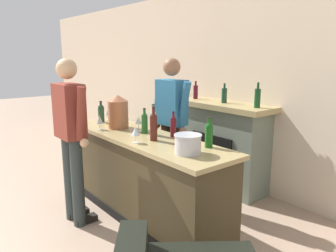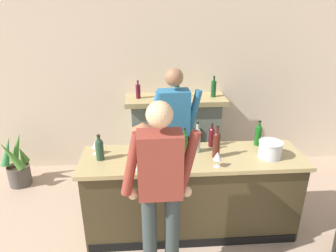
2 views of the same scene
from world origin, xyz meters
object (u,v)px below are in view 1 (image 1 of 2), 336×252
(wine_glass_by_dispenser, at_px, (108,112))
(copper_dispenser, at_px, (118,111))
(person_bartender, at_px, (171,124))
(wine_glass_mid_counter, at_px, (139,121))
(potted_plant_corner, at_px, (121,137))
(person_customer, at_px, (71,135))
(wine_bottle_chardonnay_pale, at_px, (173,126))
(wine_glass_front_left, at_px, (99,120))
(wine_bottle_riesling_slim, at_px, (101,112))
(wine_bottle_merlot_tall, at_px, (153,122))
(wine_bottle_cabernet_heavy, at_px, (209,134))
(wine_glass_front_right, at_px, (135,132))
(fireplace_stone, at_px, (222,145))
(wine_bottle_rose_blush, at_px, (154,126))
(ice_bucket_steel, at_px, (188,144))
(wine_bottle_burgundy_dark, at_px, (145,122))

(wine_glass_by_dispenser, bearing_deg, copper_dispenser, -14.98)
(person_bartender, bearing_deg, wine_glass_mid_counter, -96.07)
(potted_plant_corner, distance_m, person_customer, 2.71)
(wine_bottle_chardonnay_pale, xyz_separation_m, wine_glass_front_left, (-0.80, -0.45, -0.01))
(potted_plant_corner, xyz_separation_m, wine_bottle_riesling_slim, (1.37, -1.09, 0.76))
(wine_bottle_merlot_tall, xyz_separation_m, wine_glass_mid_counter, (-0.26, -0.02, -0.03))
(wine_bottle_cabernet_heavy, relative_size, wine_glass_front_right, 1.80)
(person_customer, bearing_deg, wine_glass_mid_counter, 77.02)
(fireplace_stone, xyz_separation_m, wine_bottle_rose_blush, (0.29, -1.39, 0.50))
(potted_plant_corner, bearing_deg, wine_bottle_riesling_slim, -38.39)
(wine_bottle_riesling_slim, bearing_deg, wine_glass_front_left, -29.98)
(ice_bucket_steel, bearing_deg, wine_bottle_riesling_slim, 177.71)
(fireplace_stone, height_order, wine_bottle_riesling_slim, fireplace_stone)
(wine_bottle_rose_blush, distance_m, wine_glass_by_dispenser, 1.27)
(fireplace_stone, distance_m, wine_bottle_cabernet_heavy, 1.48)
(ice_bucket_steel, xyz_separation_m, wine_bottle_chardonnay_pale, (-0.56, 0.30, 0.03))
(person_customer, distance_m, wine_bottle_merlot_tall, 0.88)
(potted_plant_corner, distance_m, wine_glass_front_right, 2.96)
(ice_bucket_steel, xyz_separation_m, wine_bottle_rose_blush, (-0.56, 0.04, 0.07))
(wine_bottle_burgundy_dark, bearing_deg, wine_glass_by_dispenser, 176.89)
(person_bartender, relative_size, wine_bottle_riesling_slim, 6.44)
(ice_bucket_steel, bearing_deg, wine_glass_front_right, -164.80)
(person_bartender, height_order, wine_bottle_merlot_tall, person_bartender)
(person_customer, relative_size, wine_bottle_chardonnay_pale, 6.49)
(wine_glass_mid_counter, height_order, wine_glass_front_left, wine_glass_mid_counter)
(potted_plant_corner, distance_m, wine_glass_by_dispenser, 1.79)
(wine_bottle_chardonnay_pale, height_order, wine_glass_front_right, wine_bottle_chardonnay_pale)
(person_customer, height_order, wine_glass_front_left, person_customer)
(wine_bottle_rose_blush, xyz_separation_m, wine_glass_mid_counter, (-0.44, 0.11, -0.04))
(wine_bottle_rose_blush, relative_size, wine_glass_by_dispenser, 2.24)
(wine_bottle_burgundy_dark, bearing_deg, wine_bottle_cabernet_heavy, 9.70)
(wine_bottle_chardonnay_pale, height_order, wine_bottle_cabernet_heavy, wine_bottle_cabernet_heavy)
(person_customer, distance_m, wine_bottle_riesling_slim, 0.89)
(wine_bottle_chardonnay_pale, xyz_separation_m, wine_bottle_rose_blush, (-0.00, -0.26, 0.03))
(person_bartender, relative_size, wine_glass_by_dispenser, 11.32)
(ice_bucket_steel, relative_size, wine_bottle_cabernet_heavy, 0.86)
(person_customer, bearing_deg, wine_bottle_rose_blush, 45.74)
(wine_bottle_burgundy_dark, bearing_deg, wine_glass_front_right, -47.17)
(potted_plant_corner, distance_m, wine_bottle_cabernet_heavy, 3.31)
(potted_plant_corner, height_order, copper_dispenser, copper_dispenser)
(copper_dispenser, xyz_separation_m, wine_bottle_riesling_slim, (-0.45, 0.01, -0.07))
(wine_bottle_rose_blush, height_order, wine_glass_front_right, wine_bottle_rose_blush)
(ice_bucket_steel, xyz_separation_m, wine_glass_by_dispenser, (-1.81, 0.20, 0.02))
(ice_bucket_steel, distance_m, wine_bottle_rose_blush, 0.57)
(person_bartender, height_order, wine_bottle_burgundy_dark, person_bartender)
(ice_bucket_steel, distance_m, wine_bottle_merlot_tall, 0.76)
(wine_bottle_chardonnay_pale, relative_size, wine_glass_mid_counter, 1.62)
(person_bartender, height_order, wine_bottle_riesling_slim, person_bartender)
(person_bartender, bearing_deg, wine_glass_front_left, -118.43)
(person_bartender, xyz_separation_m, copper_dispenser, (-0.36, -0.53, 0.16))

